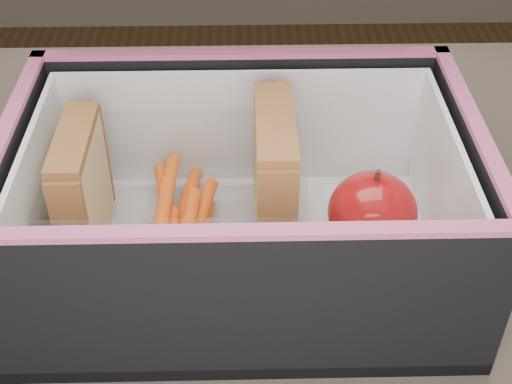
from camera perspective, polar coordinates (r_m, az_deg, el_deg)
kitchen_table at (r=0.62m, az=-1.53°, el=-13.83°), size 1.20×0.80×0.75m
lunch_bag at (r=0.52m, az=-1.08°, el=0.32°), size 0.33×0.34×0.30m
plastic_tub at (r=0.54m, az=-6.12°, el=-0.80°), size 0.19×0.13×0.08m
sandwich_left at (r=0.55m, az=-13.71°, el=0.23°), size 0.02×0.09×0.10m
sandwich_right at (r=0.53m, az=1.47°, el=0.93°), size 0.03×0.10×0.11m
carrot_sticks at (r=0.55m, az=-6.30°, el=-2.43°), size 0.05×0.15×0.03m
paper_napkin at (r=0.57m, az=8.79°, el=-3.87°), size 0.09×0.09×0.01m
red_apple at (r=0.54m, az=9.29°, el=-1.66°), size 0.08×0.08×0.07m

